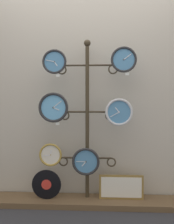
# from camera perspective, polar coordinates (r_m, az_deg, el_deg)

# --- Properties ---
(ground_plane) EXTENTS (12.00, 12.00, 0.00)m
(ground_plane) POSITION_cam_1_polar(r_m,az_deg,el_deg) (2.73, -0.49, -22.09)
(ground_plane) COLOR #333338
(shop_wall) EXTENTS (4.40, 0.04, 2.80)m
(shop_wall) POSITION_cam_1_polar(r_m,az_deg,el_deg) (3.08, 0.24, 7.31)
(shop_wall) COLOR #BCB2A3
(shop_wall) RESTS_ON ground_plane
(low_shelf) EXTENTS (2.20, 0.36, 0.06)m
(low_shelf) POSITION_cam_1_polar(r_m,az_deg,el_deg) (3.04, -0.01, -18.91)
(low_shelf) COLOR brown
(low_shelf) RESTS_ON ground_plane
(display_stand) EXTENTS (0.67, 0.37, 1.81)m
(display_stand) POSITION_cam_1_polar(r_m,az_deg,el_deg) (2.94, 0.06, -7.04)
(display_stand) COLOR #382D1E
(display_stand) RESTS_ON ground_plane
(clock_top_left) EXTENTS (0.26, 0.04, 0.26)m
(clock_top_left) POSITION_cam_1_polar(r_m,az_deg,el_deg) (2.87, -7.10, 10.81)
(clock_top_left) COLOR #4C84B2
(clock_top_right) EXTENTS (0.28, 0.04, 0.28)m
(clock_top_right) POSITION_cam_1_polar(r_m,az_deg,el_deg) (2.86, 8.01, 11.23)
(clock_top_right) COLOR #4C84B2
(clock_middle_left) EXTENTS (0.32, 0.04, 0.32)m
(clock_middle_left) POSITION_cam_1_polar(r_m,az_deg,el_deg) (2.84, -7.32, 0.97)
(clock_middle_left) COLOR #60A8DB
(clock_middle_right) EXTENTS (0.29, 0.04, 0.29)m
(clock_middle_right) POSITION_cam_1_polar(r_m,az_deg,el_deg) (2.82, 6.99, -0.02)
(clock_middle_right) COLOR #4C84B2
(clock_bottom_left) EXTENTS (0.25, 0.04, 0.25)m
(clock_bottom_left) POSITION_cam_1_polar(r_m,az_deg,el_deg) (2.92, -7.94, -9.21)
(clock_bottom_left) COLOR silver
(clock_bottom_center) EXTENTS (0.30, 0.04, 0.30)m
(clock_bottom_center) POSITION_cam_1_polar(r_m,az_deg,el_deg) (2.87, -0.26, -10.74)
(clock_bottom_center) COLOR #4C84B2
(vinyl_record) EXTENTS (0.32, 0.01, 0.32)m
(vinyl_record) POSITION_cam_1_polar(r_m,az_deg,el_deg) (3.00, -8.82, -15.34)
(vinyl_record) COLOR black
(vinyl_record) RESTS_ON low_shelf
(picture_frame) EXTENTS (0.48, 0.02, 0.27)m
(picture_frame) POSITION_cam_1_polar(r_m,az_deg,el_deg) (3.00, 7.46, -15.91)
(picture_frame) COLOR olive
(picture_frame) RESTS_ON low_shelf
(price_tag_upper) EXTENTS (0.04, 0.00, 0.03)m
(price_tag_upper) POSITION_cam_1_polar(r_m,az_deg,el_deg) (2.84, -6.38, 7.95)
(price_tag_upper) COLOR white
(price_tag_mid) EXTENTS (0.04, 0.00, 0.03)m
(price_tag_mid) POSITION_cam_1_polar(r_m,az_deg,el_deg) (2.84, 8.76, 8.20)
(price_tag_mid) COLOR white
(price_tag_lower) EXTENTS (0.04, 0.00, 0.03)m
(price_tag_lower) POSITION_cam_1_polar(r_m,az_deg,el_deg) (2.84, -6.43, -2.53)
(price_tag_lower) COLOR white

